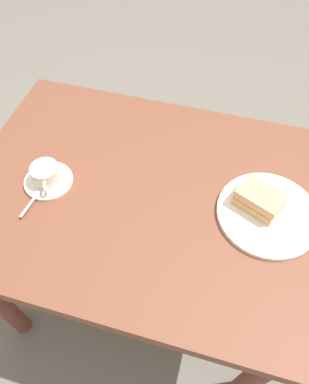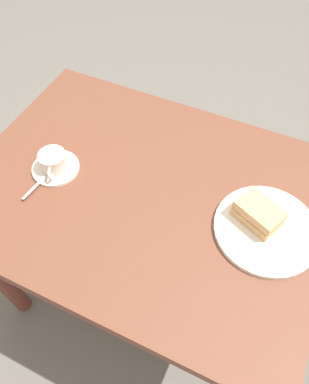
{
  "view_description": "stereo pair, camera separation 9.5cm",
  "coord_description": "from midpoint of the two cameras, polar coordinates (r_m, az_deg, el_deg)",
  "views": [
    {
      "loc": [
        -0.2,
        0.59,
        1.6
      ],
      "look_at": [
        -0.04,
        0.02,
        0.77
      ],
      "focal_mm": 33.57,
      "sensor_mm": 36.0,
      "label": 1
    },
    {
      "loc": [
        -0.29,
        0.55,
        1.6
      ],
      "look_at": [
        -0.04,
        0.02,
        0.77
      ],
      "focal_mm": 33.57,
      "sensor_mm": 36.0,
      "label": 2
    }
  ],
  "objects": [
    {
      "name": "dining_table",
      "position": [
        1.15,
        -4.18,
        -3.03
      ],
      "size": [
        1.06,
        0.79,
        0.74
      ],
      "color": "brown",
      "rests_on": "ground_plane"
    },
    {
      "name": "ground_plane",
      "position": [
        1.71,
        -2.88,
        -14.49
      ],
      "size": [
        6.0,
        6.0,
        0.0
      ],
      "primitive_type": "plane",
      "color": "#645F57"
    },
    {
      "name": "spoon",
      "position": [
        1.1,
        -21.02,
        -1.18
      ],
      "size": [
        0.02,
        0.1,
        0.01
      ],
      "color": "silver",
      "rests_on": "coffee_saucer"
    },
    {
      "name": "coffee_cup",
      "position": [
        1.1,
        -19.27,
        2.57
      ],
      "size": [
        0.08,
        0.1,
        0.06
      ],
      "color": "beige",
      "rests_on": "coffee_saucer"
    },
    {
      "name": "sandwich_plate",
      "position": [
        1.04,
        15.09,
        -3.54
      ],
      "size": [
        0.28,
        0.28,
        0.01
      ],
      "primitive_type": "cylinder",
      "color": "beige",
      "rests_on": "dining_table"
    },
    {
      "name": "coffee_saucer",
      "position": [
        1.13,
        -18.78,
        1.52
      ],
      "size": [
        0.14,
        0.14,
        0.01
      ],
      "primitive_type": "cylinder",
      "color": "beige",
      "rests_on": "dining_table"
    },
    {
      "name": "sandwich_front",
      "position": [
        1.01,
        13.75,
        -1.33
      ],
      "size": [
        0.14,
        0.12,
        0.06
      ],
      "color": "tan",
      "rests_on": "sandwich_plate"
    }
  ]
}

